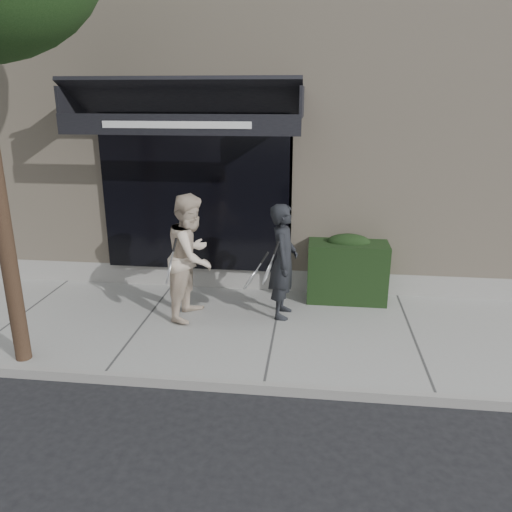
# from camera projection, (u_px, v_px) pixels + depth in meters

# --- Properties ---
(ground) EXTENTS (80.00, 80.00, 0.00)m
(ground) POSITION_uv_depth(u_px,v_px,m) (275.00, 335.00, 7.46)
(ground) COLOR black
(ground) RESTS_ON ground
(sidewalk) EXTENTS (20.00, 3.00, 0.12)m
(sidewalk) POSITION_uv_depth(u_px,v_px,m) (275.00, 331.00, 7.44)
(sidewalk) COLOR gray
(sidewalk) RESTS_ON ground
(curb) EXTENTS (20.00, 0.10, 0.14)m
(curb) POSITION_uv_depth(u_px,v_px,m) (264.00, 388.00, 5.97)
(curb) COLOR gray
(curb) RESTS_ON ground
(building_facade) EXTENTS (14.30, 8.04, 5.64)m
(building_facade) POSITION_uv_depth(u_px,v_px,m) (294.00, 127.00, 11.30)
(building_facade) COLOR #C0AC92
(building_facade) RESTS_ON ground
(hedge) EXTENTS (1.30, 0.70, 1.14)m
(hedge) POSITION_uv_depth(u_px,v_px,m) (347.00, 269.00, 8.31)
(hedge) COLOR black
(hedge) RESTS_ON sidewalk
(pedestrian_front) EXTENTS (0.81, 0.85, 1.78)m
(pedestrian_front) POSITION_uv_depth(u_px,v_px,m) (283.00, 261.00, 7.57)
(pedestrian_front) COLOR black
(pedestrian_front) RESTS_ON sidewalk
(pedestrian_back) EXTENTS (0.87, 1.04, 1.93)m
(pedestrian_back) POSITION_uv_depth(u_px,v_px,m) (192.00, 257.00, 7.56)
(pedestrian_back) COLOR beige
(pedestrian_back) RESTS_ON sidewalk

